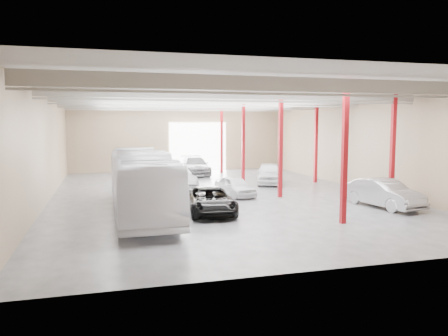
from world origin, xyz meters
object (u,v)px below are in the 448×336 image
coach_bus (141,183)px  car_right_far (270,173)px  car_row_a (235,186)px  car_right_near (384,193)px  car_row_c (195,166)px  black_sedan (210,201)px  car_row_b (178,178)px

coach_bus → car_right_far: 14.58m
car_row_a → car_right_near: 9.54m
coach_bus → car_row_c: coach_bus is taller
coach_bus → black_sedan: bearing=-13.1°
car_right_near → car_right_far: (-2.80, 11.19, 0.02)m
black_sedan → car_row_a: 6.00m
car_right_near → car_right_far: 11.53m
coach_bus → car_row_a: coach_bus is taller
black_sedan → coach_bus: bearing=171.8°
black_sedan → car_row_a: black_sedan is taller
black_sedan → car_right_near: size_ratio=1.02×
coach_bus → car_row_b: (3.62, 9.55, -1.02)m
car_right_near → black_sedan: bearing=165.5°
car_row_b → car_row_c: size_ratio=0.74×
black_sedan → car_right_near: car_right_near is taller
coach_bus → car_right_near: coach_bus is taller
black_sedan → car_row_b: (-0.02, 10.40, -0.00)m
car_row_c → car_right_far: car_row_c is taller
black_sedan → car_right_far: (7.48, 10.24, 0.13)m
car_row_c → car_row_a: bearing=-86.8°
car_row_b → car_row_c: (2.87, 7.60, 0.14)m
black_sedan → car_right_far: 12.69m
car_row_b → car_right_near: size_ratio=0.86×
coach_bus → car_right_far: size_ratio=2.49×
car_row_c → car_right_near: size_ratio=1.17×
car_row_c → car_right_far: (4.63, -7.76, -0.00)m
car_row_a → car_right_near: size_ratio=0.78×
coach_bus → car_row_a: size_ratio=3.17×
black_sedan → car_row_b: size_ratio=1.19×
black_sedan → car_row_c: car_row_c is taller
car_right_near → car_row_a: bearing=130.7°
car_right_near → car_right_far: bearing=94.8°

